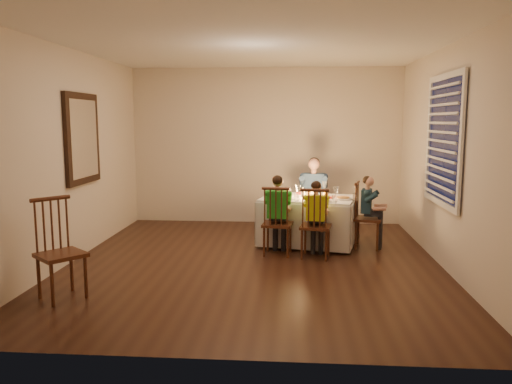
# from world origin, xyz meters

# --- Properties ---
(ground) EXTENTS (5.00, 5.00, 0.00)m
(ground) POSITION_xyz_m (0.00, 0.00, 0.00)
(ground) COLOR black
(ground) RESTS_ON ground
(wall_left) EXTENTS (0.02, 5.00, 2.60)m
(wall_left) POSITION_xyz_m (-2.25, 0.00, 1.30)
(wall_left) COLOR beige
(wall_left) RESTS_ON ground
(wall_right) EXTENTS (0.02, 5.00, 2.60)m
(wall_right) POSITION_xyz_m (2.25, 0.00, 1.30)
(wall_right) COLOR beige
(wall_right) RESTS_ON ground
(wall_back) EXTENTS (4.50, 0.02, 2.60)m
(wall_back) POSITION_xyz_m (0.00, 2.50, 1.30)
(wall_back) COLOR beige
(wall_back) RESTS_ON ground
(ceiling) EXTENTS (5.00, 5.00, 0.00)m
(ceiling) POSITION_xyz_m (0.00, 0.00, 2.60)
(ceiling) COLOR white
(ceiling) RESTS_ON wall_back
(dining_table) EXTENTS (1.45, 1.18, 0.64)m
(dining_table) POSITION_xyz_m (0.68, 1.01, 0.47)
(dining_table) COLOR silver
(dining_table) RESTS_ON ground
(chair_adult) EXTENTS (0.40, 0.39, 0.91)m
(chair_adult) POSITION_xyz_m (0.78, 1.67, 0.00)
(chair_adult) COLOR #381A0F
(chair_adult) RESTS_ON ground
(chair_near_left) EXTENTS (0.41, 0.40, 0.91)m
(chair_near_left) POSITION_xyz_m (0.27, 0.42, 0.00)
(chair_near_left) COLOR #381A0F
(chair_near_left) RESTS_ON ground
(chair_near_right) EXTENTS (0.43, 0.41, 0.91)m
(chair_near_right) POSITION_xyz_m (0.76, 0.31, 0.00)
(chair_near_right) COLOR #381A0F
(chair_near_right) RESTS_ON ground
(chair_end) EXTENTS (0.43, 0.45, 0.91)m
(chair_end) POSITION_xyz_m (1.49, 0.87, 0.00)
(chair_end) COLOR #381A0F
(chair_end) RESTS_ON ground
(chair_extra) EXTENTS (0.56, 0.56, 0.99)m
(chair_extra) POSITION_xyz_m (-1.77, -1.36, 0.00)
(chair_extra) COLOR #381A0F
(chair_extra) RESTS_ON ground
(adult) EXTENTS (0.45, 0.41, 1.17)m
(adult) POSITION_xyz_m (0.78, 1.67, 0.00)
(adult) COLOR navy
(adult) RESTS_ON ground
(child_green) EXTENTS (0.37, 0.35, 1.04)m
(child_green) POSITION_xyz_m (0.27, 0.42, 0.00)
(child_green) COLOR green
(child_green) RESTS_ON ground
(child_yellow) EXTENTS (0.35, 0.33, 0.99)m
(child_yellow) POSITION_xyz_m (0.76, 0.31, 0.00)
(child_yellow) COLOR yellow
(child_yellow) RESTS_ON ground
(child_teal) EXTENTS (0.34, 0.36, 0.99)m
(child_teal) POSITION_xyz_m (1.49, 0.87, 0.00)
(child_teal) COLOR #19313F
(child_teal) RESTS_ON ground
(setting_adult) EXTENTS (0.31, 0.31, 0.02)m
(setting_adult) POSITION_xyz_m (0.74, 1.25, 0.68)
(setting_adult) COLOR white
(setting_adult) RESTS_ON dining_table
(setting_green) EXTENTS (0.31, 0.31, 0.02)m
(setting_green) POSITION_xyz_m (0.36, 0.80, 0.68)
(setting_green) COLOR white
(setting_green) RESTS_ON dining_table
(setting_yellow) EXTENTS (0.31, 0.31, 0.02)m
(setting_yellow) POSITION_xyz_m (0.86, 0.68, 0.68)
(setting_yellow) COLOR white
(setting_yellow) RESTS_ON dining_table
(setting_teal) EXTENTS (0.31, 0.31, 0.02)m
(setting_teal) POSITION_xyz_m (1.15, 0.88, 0.68)
(setting_teal) COLOR white
(setting_teal) RESTS_ON dining_table
(candle_left) EXTENTS (0.06, 0.06, 0.10)m
(candle_left) POSITION_xyz_m (0.61, 1.03, 0.72)
(candle_left) COLOR white
(candle_left) RESTS_ON dining_table
(candle_right) EXTENTS (0.06, 0.06, 0.10)m
(candle_right) POSITION_xyz_m (0.76, 0.99, 0.72)
(candle_right) COLOR white
(candle_right) RESTS_ON dining_table
(squash) EXTENTS (0.09, 0.09, 0.09)m
(squash) POSITION_xyz_m (0.28, 1.37, 0.71)
(squash) COLOR yellow
(squash) RESTS_ON dining_table
(orange_fruit) EXTENTS (0.08, 0.08, 0.08)m
(orange_fruit) POSITION_xyz_m (0.92, 1.00, 0.71)
(orange_fruit) COLOR orange
(orange_fruit) RESTS_ON dining_table
(serving_bowl) EXTENTS (0.28, 0.28, 0.06)m
(serving_bowl) POSITION_xyz_m (0.33, 1.37, 0.69)
(serving_bowl) COLOR white
(serving_bowl) RESTS_ON dining_table
(wall_mirror) EXTENTS (0.06, 0.95, 1.15)m
(wall_mirror) POSITION_xyz_m (-2.22, 0.30, 1.50)
(wall_mirror) COLOR black
(wall_mirror) RESTS_ON wall_left
(window_blinds) EXTENTS (0.07, 1.34, 1.54)m
(window_blinds) POSITION_xyz_m (2.21, 0.10, 1.50)
(window_blinds) COLOR black
(window_blinds) RESTS_ON wall_right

